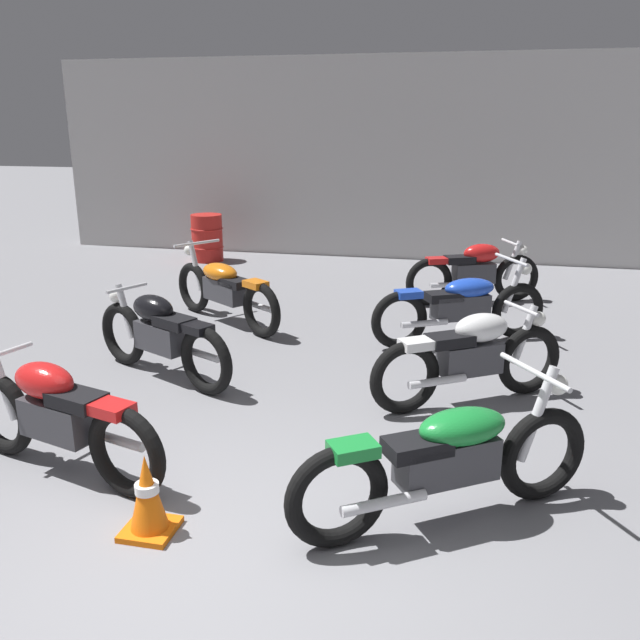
{
  "coord_description": "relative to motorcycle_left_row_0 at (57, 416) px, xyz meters",
  "views": [
    {
      "loc": [
        1.42,
        -2.97,
        2.51
      ],
      "look_at": [
        0.0,
        3.34,
        0.55
      ],
      "focal_mm": 37.36,
      "sensor_mm": 36.0,
      "label": 1
    }
  ],
  "objects": [
    {
      "name": "ground_plane",
      "position": [
        1.39,
        -0.89,
        -0.46
      ],
      "size": [
        60.0,
        60.0,
        0.0
      ],
      "primitive_type": "plane",
      "color": "gray"
    },
    {
      "name": "back_wall",
      "position": [
        1.39,
        8.52,
        1.34
      ],
      "size": [
        12.91,
        0.24,
        3.6
      ],
      "primitive_type": "cube",
      "color": "#BCBAB7",
      "rests_on": "ground"
    },
    {
      "name": "motorcycle_left_row_0",
      "position": [
        0.0,
        0.0,
        0.0
      ],
      "size": [
        1.92,
        0.7,
        0.88
      ],
      "color": "black",
      "rests_on": "ground"
    },
    {
      "name": "motorcycle_left_row_1",
      "position": [
        -0.11,
        1.91,
        0.0
      ],
      "size": [
        1.82,
        0.97,
        0.88
      ],
      "color": "black",
      "rests_on": "ground"
    },
    {
      "name": "motorcycle_left_row_2",
      "position": [
        -0.15,
        3.82,
        -0.01
      ],
      "size": [
        1.84,
        1.34,
        0.97
      ],
      "color": "black",
      "rests_on": "ground"
    },
    {
      "name": "motorcycle_right_row_0",
      "position": [
        2.78,
        0.0,
        -0.01
      ],
      "size": [
        1.87,
        1.29,
        0.97
      ],
      "color": "black",
      "rests_on": "ground"
    },
    {
      "name": "motorcycle_right_row_1",
      "position": [
        2.9,
        1.95,
        0.0
      ],
      "size": [
        1.72,
        1.16,
        0.88
      ],
      "color": "black",
      "rests_on": "ground"
    },
    {
      "name": "motorcycle_right_row_2",
      "position": [
        2.79,
        3.68,
        -0.01
      ],
      "size": [
        1.97,
        1.15,
        0.97
      ],
      "color": "black",
      "rests_on": "ground"
    },
    {
      "name": "motorcycle_right_row_3",
      "position": [
        2.92,
        5.51,
        0.0
      ],
      "size": [
        1.86,
        0.87,
        0.88
      ],
      "color": "black",
      "rests_on": "ground"
    },
    {
      "name": "oil_drum",
      "position": [
        -1.85,
        7.45,
        -0.03
      ],
      "size": [
        0.59,
        0.59,
        0.85
      ],
      "color": "red",
      "rests_on": "ground"
    },
    {
      "name": "traffic_cone",
      "position": [
        0.97,
        -0.54,
        -0.2
      ],
      "size": [
        0.32,
        0.32,
        0.54
      ],
      "color": "orange",
      "rests_on": "ground"
    }
  ]
}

